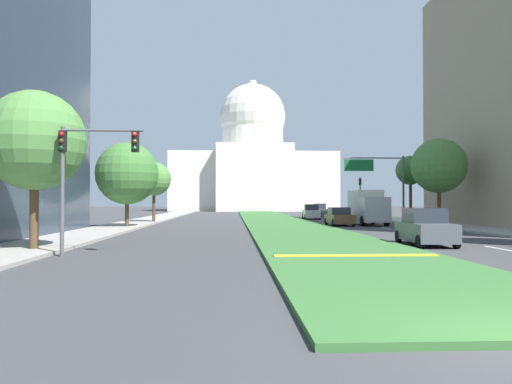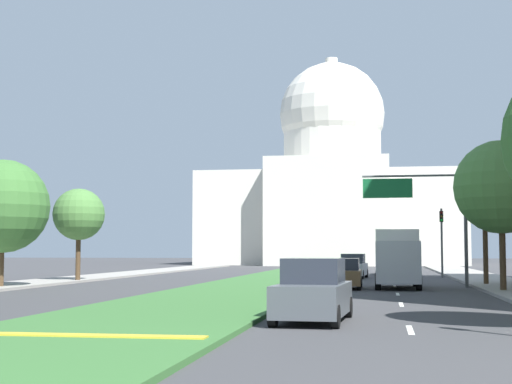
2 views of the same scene
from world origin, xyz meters
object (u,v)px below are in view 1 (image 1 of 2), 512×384
object	(u,v)px
street_tree_left_near	(35,141)
street_tree_right_mid	(439,166)
sedan_far_horizon	(319,211)
sedan_distant	(311,212)
sedan_midblock	(339,217)
overhead_guide_sign	(381,175)
street_tree_right_far	(410,171)
sedan_lead_stopped	(425,228)
traffic_light_near_left	(84,161)
capitol_building	(253,164)
street_tree_left_mid	(127,173)
box_truck_delivery	(368,207)
street_tree_left_far	(154,179)
traffic_light_far_right	(360,192)

from	to	relation	value
street_tree_left_near	street_tree_right_mid	bearing A→B (deg)	36.40
street_tree_left_near	sedan_far_horizon	xyz separation A→B (m)	(20.73, 46.82, -3.96)
sedan_far_horizon	sedan_distant	bearing A→B (deg)	-106.04
sedan_midblock	overhead_guide_sign	bearing A→B (deg)	28.84
street_tree_right_far	sedan_lead_stopped	size ratio (longest dim) A/B	1.48
overhead_guide_sign	street_tree_left_near	size ratio (longest dim) A/B	0.93
sedan_lead_stopped	traffic_light_near_left	bearing A→B (deg)	-164.71
sedan_midblock	sedan_distant	xyz separation A→B (m)	(-0.05, 15.60, 0.06)
capitol_building	street_tree_left_mid	size ratio (longest dim) A/B	5.22
sedan_midblock	sedan_distant	size ratio (longest dim) A/B	0.90
sedan_distant	capitol_building	bearing A→B (deg)	95.16
street_tree_left_mid	box_truck_delivery	xyz separation A→B (m)	(21.04, 4.44, -2.77)
street_tree_left_far	sedan_midblock	world-z (taller)	street_tree_left_far
traffic_light_far_right	sedan_distant	size ratio (longest dim) A/B	1.13
overhead_guide_sign	street_tree_right_far	bearing A→B (deg)	23.61
capitol_building	street_tree_left_mid	xyz separation A→B (m)	(-13.23, -72.81, -6.28)
capitol_building	sedan_lead_stopped	xyz separation A→B (m)	(4.98, -89.13, -9.86)
traffic_light_far_right	sedan_lead_stopped	distance (m)	37.95
street_tree_left_far	sedan_far_horizon	xyz separation A→B (m)	(19.95, 19.15, -3.52)
sedan_far_horizon	street_tree_left_near	bearing A→B (deg)	-113.88
sedan_lead_stopped	street_tree_right_far	bearing A→B (deg)	71.47
sedan_far_horizon	box_truck_delivery	xyz separation A→B (m)	(0.31, -23.56, 0.83)
overhead_guide_sign	street_tree_left_mid	distance (m)	23.39
street_tree_left_near	street_tree_right_far	bearing A→B (deg)	44.95
street_tree_left_far	traffic_light_far_right	bearing A→B (deg)	26.93
capitol_building	street_tree_right_far	size ratio (longest dim) A/B	5.47
street_tree_right_mid	sedan_midblock	world-z (taller)	street_tree_right_mid
traffic_light_near_left	street_tree_left_far	distance (m)	29.50
capitol_building	street_tree_left_far	size ratio (longest dim) A/B	6.00
street_tree_left_near	sedan_far_horizon	size ratio (longest dim) A/B	1.51
street_tree_right_far	box_truck_delivery	size ratio (longest dim) A/B	1.04
traffic_light_far_right	street_tree_right_mid	world-z (taller)	street_tree_right_mid
sedan_far_horizon	traffic_light_far_right	bearing A→B (deg)	-60.60
street_tree_left_mid	sedan_distant	bearing A→B (deg)	46.17
street_tree_left_near	street_tree_left_mid	distance (m)	18.83
capitol_building	street_tree_left_mid	bearing A→B (deg)	-100.30
street_tree_left_mid	traffic_light_far_right	bearing A→B (deg)	40.39
traffic_light_far_right	sedan_distant	xyz separation A→B (m)	(-6.58, -2.15, -2.48)
street_tree_left_far	capitol_building	bearing A→B (deg)	78.98
traffic_light_far_right	sedan_distant	bearing A→B (deg)	-161.92
street_tree_left_near	street_tree_right_far	size ratio (longest dim) A/B	1.05
street_tree_left_near	sedan_midblock	size ratio (longest dim) A/B	1.68
traffic_light_far_right	street_tree_left_near	bearing A→B (deg)	-121.79
capitol_building	street_tree_left_far	world-z (taller)	capitol_building
sedan_distant	street_tree_right_mid	bearing A→B (deg)	-66.71
street_tree_left_near	street_tree_right_mid	xyz separation A→B (m)	(26.05, 19.20, 0.36)
street_tree_right_far	sedan_distant	size ratio (longest dim) A/B	1.44
traffic_light_far_right	street_tree_right_mid	distance (m)	20.74
overhead_guide_sign	street_tree_right_far	size ratio (longest dim) A/B	0.98
street_tree_right_far	traffic_light_far_right	bearing A→B (deg)	95.94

